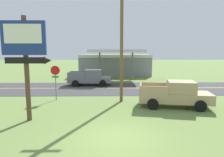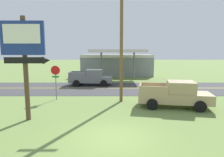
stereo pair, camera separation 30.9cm
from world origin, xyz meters
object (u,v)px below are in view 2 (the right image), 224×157
object	(u,v)px
pickup_tan_parked_on_lawn	(175,94)
utility_pole	(121,38)
stop_sign	(56,76)
gas_station	(117,64)
pickup_grey_on_road	(91,78)
motel_sign	(25,51)

from	to	relation	value
pickup_tan_parked_on_lawn	utility_pole	bearing A→B (deg)	156.14
stop_sign	gas_station	world-z (taller)	gas_station
gas_station	pickup_grey_on_road	size ratio (longest dim) A/B	2.31
stop_sign	pickup_tan_parked_on_lawn	distance (m)	9.84
motel_sign	gas_station	bearing A→B (deg)	75.80
gas_station	stop_sign	bearing A→B (deg)	-107.41
stop_sign	pickup_tan_parked_on_lawn	size ratio (longest dim) A/B	0.54
gas_station	pickup_tan_parked_on_lawn	size ratio (longest dim) A/B	2.20
gas_station	pickup_grey_on_road	xyz separation A→B (m)	(-3.36, -10.66, -0.98)
motel_sign	gas_station	size ratio (longest dim) A/B	0.51
pickup_tan_parked_on_lawn	pickup_grey_on_road	world-z (taller)	same
utility_pole	pickup_tan_parked_on_lawn	bearing A→B (deg)	-23.86
stop_sign	gas_station	distance (m)	18.85
pickup_tan_parked_on_lawn	gas_station	bearing A→B (deg)	100.76
utility_pole	gas_station	world-z (taller)	utility_pole
utility_pole	gas_station	distance (m)	18.85
gas_station	pickup_tan_parked_on_lawn	bearing A→B (deg)	-79.24
stop_sign	pickup_grey_on_road	xyz separation A→B (m)	(2.27, 7.32, -1.06)
motel_sign	stop_sign	world-z (taller)	motel_sign
utility_pole	pickup_tan_parked_on_lawn	size ratio (longest dim) A/B	1.78
utility_pole	pickup_grey_on_road	xyz separation A→B (m)	(-3.29, 7.91, -4.21)
gas_station	pickup_grey_on_road	bearing A→B (deg)	-107.51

